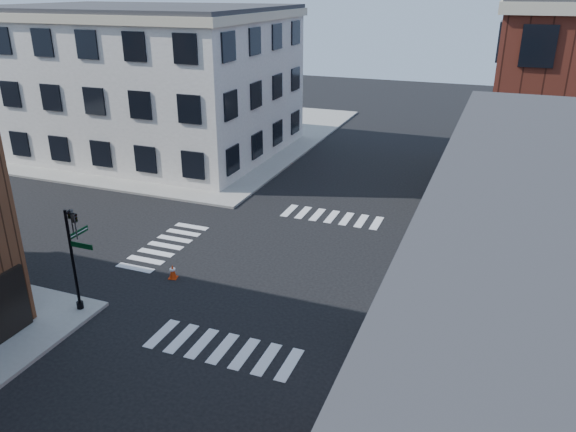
# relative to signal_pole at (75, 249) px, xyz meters

# --- Properties ---
(ground) EXTENTS (120.00, 120.00, 0.00)m
(ground) POSITION_rel_signal_pole_xyz_m (6.72, 6.68, -2.86)
(ground) COLOR black
(ground) RESTS_ON ground
(sidewalk_nw) EXTENTS (30.00, 30.00, 0.15)m
(sidewalk_nw) POSITION_rel_signal_pole_xyz_m (-14.28, 27.68, -2.78)
(sidewalk_nw) COLOR gray
(sidewalk_nw) RESTS_ON ground
(building_nw) EXTENTS (22.00, 16.00, 11.00)m
(building_nw) POSITION_rel_signal_pole_xyz_m (-12.28, 22.68, 2.64)
(building_nw) COLOR beige
(building_nw) RESTS_ON ground
(tree_near) EXTENTS (2.69, 2.69, 4.49)m
(tree_near) POSITION_rel_signal_pole_xyz_m (14.28, 16.65, 0.30)
(tree_near) COLOR black
(tree_near) RESTS_ON ground
(tree_far) EXTENTS (2.43, 2.43, 4.07)m
(tree_far) POSITION_rel_signal_pole_xyz_m (14.28, 22.65, 0.02)
(tree_far) COLOR black
(tree_far) RESTS_ON ground
(signal_pole) EXTENTS (1.29, 1.24, 4.60)m
(signal_pole) POSITION_rel_signal_pole_xyz_m (0.00, 0.00, 0.00)
(signal_pole) COLOR black
(signal_pole) RESTS_ON ground
(box_truck) EXTENTS (8.03, 3.33, 3.55)m
(box_truck) POSITION_rel_signal_pole_xyz_m (16.28, 2.69, -1.01)
(box_truck) COLOR white
(box_truck) RESTS_ON ground
(traffic_cone) EXTENTS (0.46, 0.46, 0.70)m
(traffic_cone) POSITION_rel_signal_pole_xyz_m (1.99, 3.78, -2.52)
(traffic_cone) COLOR red
(traffic_cone) RESTS_ON ground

